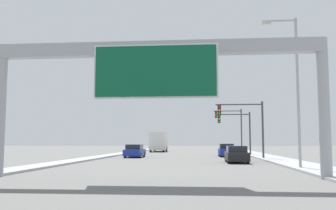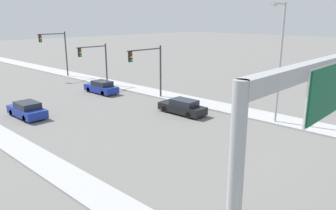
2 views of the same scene
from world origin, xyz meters
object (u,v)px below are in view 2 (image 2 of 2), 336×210
at_px(traffic_light_near_intersection, 150,64).
at_px(traffic_light_far_intersection, 58,47).
at_px(traffic_light_mid_block, 97,58).
at_px(sign_gantry, 326,88).
at_px(car_mid_right, 183,107).
at_px(car_near_right, 101,87).
at_px(car_mid_center, 27,110).
at_px(street_lamp_right, 279,56).

height_order(traffic_light_near_intersection, traffic_light_far_intersection, traffic_light_far_intersection).
relative_size(traffic_light_near_intersection, traffic_light_mid_block, 1.05).
bearing_deg(sign_gantry, car_mid_right, 69.48).
bearing_deg(car_near_right, traffic_light_far_intersection, 81.54).
bearing_deg(traffic_light_mid_block, car_mid_center, -152.33).
bearing_deg(car_mid_center, sign_gantry, -77.48).
bearing_deg(car_near_right, traffic_light_near_intersection, -76.21).
distance_m(traffic_light_near_intersection, traffic_light_far_intersection, 20.01).
height_order(sign_gantry, car_mid_right, sign_gantry).
bearing_deg(traffic_light_near_intersection, traffic_light_mid_block, 89.21).
bearing_deg(traffic_light_near_intersection, sign_gantry, -108.99).
height_order(sign_gantry, car_mid_center, sign_gantry).
distance_m(car_near_right, traffic_light_mid_block, 4.80).
bearing_deg(traffic_light_near_intersection, car_mid_center, 163.73).
xyz_separation_m(traffic_light_far_intersection, street_lamp_right, (1.15, -33.71, 1.21)).
height_order(car_mid_center, car_mid_right, car_mid_center).
bearing_deg(traffic_light_far_intersection, traffic_light_near_intersection, -90.87).
height_order(sign_gantry, traffic_light_near_intersection, sign_gantry).
relative_size(car_mid_right, car_near_right, 1.01).
relative_size(traffic_light_near_intersection, street_lamp_right, 0.59).
bearing_deg(sign_gantry, traffic_light_near_intersection, 71.01).
distance_m(car_mid_right, traffic_light_near_intersection, 7.11).
relative_size(sign_gantry, car_near_right, 3.62).
distance_m(sign_gantry, traffic_light_far_intersection, 40.74).
xyz_separation_m(car_mid_center, car_mid_right, (10.50, -9.61, -0.01)).
bearing_deg(traffic_light_far_intersection, street_lamp_right, -88.05).
height_order(traffic_light_mid_block, street_lamp_right, street_lamp_right).
relative_size(sign_gantry, traffic_light_far_intersection, 2.49).
height_order(sign_gantry, car_near_right, sign_gantry).
height_order(car_mid_right, traffic_light_mid_block, traffic_light_mid_block).
relative_size(sign_gantry, street_lamp_right, 1.70).
distance_m(sign_gantry, traffic_light_near_intersection, 21.28).
bearing_deg(car_mid_right, traffic_light_far_intersection, 85.68).
bearing_deg(car_near_right, car_mid_right, -90.00).
bearing_deg(street_lamp_right, car_mid_center, 128.27).
height_order(car_mid_center, traffic_light_near_intersection, traffic_light_near_intersection).
relative_size(traffic_light_far_intersection, street_lamp_right, 0.68).
height_order(traffic_light_far_intersection, street_lamp_right, street_lamp_right).
bearing_deg(car_mid_center, traffic_light_mid_block, 27.67).
xyz_separation_m(car_mid_right, traffic_light_near_intersection, (1.66, 6.06, 3.33)).
bearing_deg(sign_gantry, car_mid_center, 102.52).
xyz_separation_m(sign_gantry, car_mid_center, (-5.25, 23.63, -4.66)).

